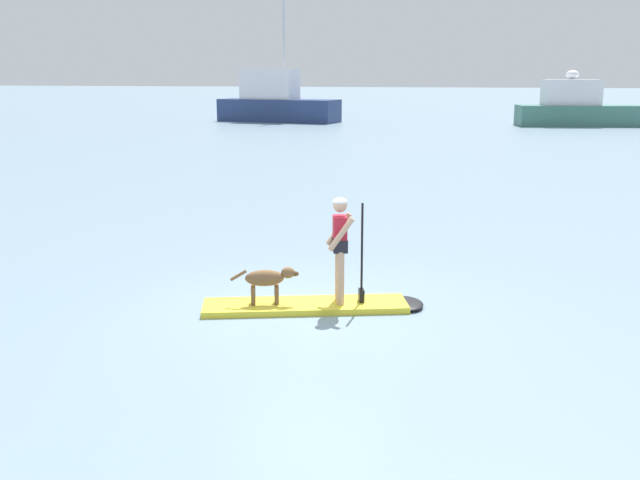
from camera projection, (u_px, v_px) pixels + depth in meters
The scene contains 6 objects.
ground_plane at pixel (305, 309), 11.69m from camera, with size 400.00×400.00×0.00m, color gray.
paddleboard at pixel (320, 305), 11.69m from camera, with size 3.58×1.82×0.10m.
person_paddler at pixel (341, 242), 11.49m from camera, with size 0.67×0.58×1.68m.
dog at pixel (268, 279), 11.53m from camera, with size 1.05×0.42×0.59m.
moored_boat_far_starboard at pixel (276, 102), 57.13m from camera, with size 9.75×4.30×9.91m.
moored_boat_port at pixel (577, 109), 52.49m from camera, with size 8.99×4.22×3.91m.
Camera 1 is at (2.86, -10.79, 3.64)m, focal length 41.32 mm.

